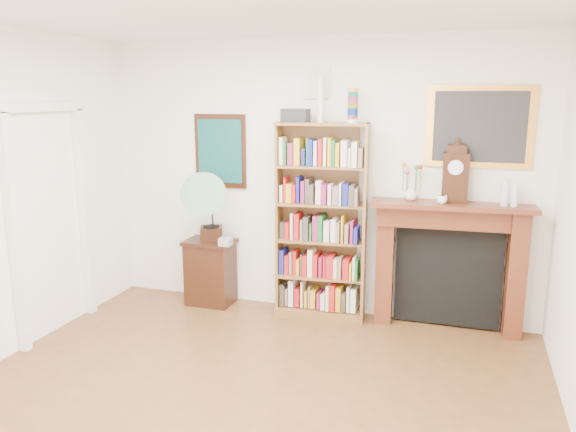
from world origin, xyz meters
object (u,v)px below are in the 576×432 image
(side_cabinet, at_px, (211,272))
(flower_vase, at_px, (411,193))
(bottle_right, at_px, (515,196))
(mantel_clock, at_px, (455,175))
(bookshelf, at_px, (321,211))
(teacup, at_px, (442,200))
(fireplace, at_px, (449,254))
(gramophone, at_px, (205,203))
(cd_stack, at_px, (226,242))
(bottle_left, at_px, (505,193))

(side_cabinet, distance_m, flower_vase, 2.30)
(side_cabinet, height_order, bottle_right, bottle_right)
(side_cabinet, xyz_separation_m, mantel_clock, (2.48, 0.08, 1.16))
(mantel_clock, bearing_deg, bookshelf, 178.05)
(teacup, bearing_deg, mantel_clock, 44.64)
(fireplace, bearing_deg, mantel_clock, -66.47)
(teacup, height_order, bottle_right, bottle_right)
(bookshelf, relative_size, teacup, 23.15)
(flower_vase, bearing_deg, fireplace, 3.57)
(gramophone, xyz_separation_m, cd_stack, (0.24, -0.03, -0.39))
(teacup, xyz_separation_m, bottle_left, (0.54, 0.08, 0.08))
(teacup, bearing_deg, flower_vase, 160.66)
(side_cabinet, relative_size, flower_vase, 5.29)
(side_cabinet, xyz_separation_m, gramophone, (0.01, -0.10, 0.79))
(mantel_clock, distance_m, flower_vase, 0.44)
(bookshelf, bearing_deg, bottle_left, -4.94)
(mantel_clock, bearing_deg, bottle_right, -8.03)
(fireplace, height_order, flower_vase, flower_vase)
(gramophone, xyz_separation_m, bottle_right, (2.99, 0.15, 0.21))
(bookshelf, bearing_deg, flower_vase, -2.63)
(flower_vase, relative_size, bottle_right, 0.67)
(bottle_left, bearing_deg, gramophone, -176.88)
(bookshelf, distance_m, flower_vase, 0.89)
(cd_stack, height_order, bottle_left, bottle_left)
(gramophone, relative_size, bottle_right, 3.82)
(fireplace, distance_m, bottle_right, 0.81)
(side_cabinet, height_order, teacup, teacup)
(teacup, bearing_deg, gramophone, -178.14)
(fireplace, height_order, cd_stack, fireplace)
(mantel_clock, xyz_separation_m, flower_vase, (-0.39, -0.00, -0.19))
(bookshelf, xyz_separation_m, mantel_clock, (1.26, 0.05, 0.41))
(teacup, bearing_deg, bookshelf, 177.48)
(flower_vase, bearing_deg, teacup, -19.34)
(gramophone, bearing_deg, teacup, -21.51)
(mantel_clock, height_order, teacup, mantel_clock)
(bookshelf, height_order, flower_vase, bookshelf)
(teacup, distance_m, bottle_right, 0.63)
(gramophone, height_order, flower_vase, gramophone)
(fireplace, bearing_deg, teacup, -130.08)
(bookshelf, distance_m, gramophone, 1.22)
(mantel_clock, height_order, flower_vase, mantel_clock)
(bottle_left, bearing_deg, mantel_clock, 177.30)
(side_cabinet, bearing_deg, fireplace, 2.93)
(cd_stack, height_order, flower_vase, flower_vase)
(mantel_clock, height_order, bottle_right, mantel_clock)
(gramophone, bearing_deg, bookshelf, -17.38)
(bookshelf, bearing_deg, cd_stack, -176.58)
(fireplace, bearing_deg, bookshelf, 179.71)
(gramophone, relative_size, flower_vase, 5.70)
(fireplace, distance_m, mantel_clock, 0.77)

